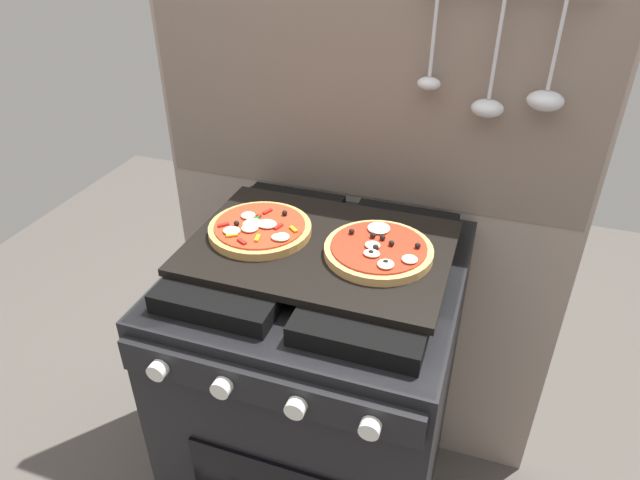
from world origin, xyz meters
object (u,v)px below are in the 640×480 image
Objects in this scene: stove at (320,400)px; baking_tray at (320,247)px; pizza_left at (260,228)px; pizza_right at (378,251)px.

stove is 1.67× the size of baking_tray.
pizza_right is at bearing -0.69° from pizza_left.
stove is 0.46m from baking_tray.
pizza_left is at bearing -179.70° from baking_tray.
pizza_left is 0.26m from pizza_right.
pizza_right is at bearing -1.01° from stove.
stove is 0.50m from pizza_left.
pizza_left is at bearing 179.31° from pizza_right.
baking_tray is 0.14m from pizza_left.
stove is at bearing -90.00° from baking_tray.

